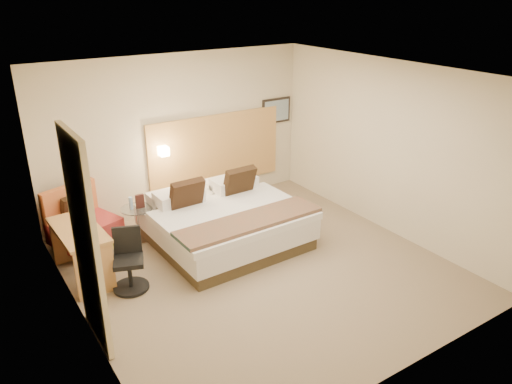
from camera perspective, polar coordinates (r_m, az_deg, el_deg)
floor at (r=7.15m, az=0.43°, el=-8.69°), size 4.80×5.00×0.02m
ceiling at (r=6.18m, az=0.51°, el=13.37°), size 4.80×5.00×0.02m
wall_back at (r=8.63m, az=-8.88°, el=6.55°), size 4.80×0.02×2.70m
wall_front at (r=4.86m, az=17.26°, el=-7.51°), size 4.80×0.02×2.70m
wall_left at (r=5.68m, az=-20.24°, el=-3.38°), size 0.02×5.00×2.70m
wall_right at (r=8.06m, az=14.93°, el=4.88°), size 0.02×5.00×2.70m
headboard_panel at (r=9.01m, az=-4.57°, el=4.78°), size 2.60×0.04×1.30m
art_frame at (r=9.55m, az=2.32°, el=9.29°), size 0.62×0.03×0.47m
art_canvas at (r=9.53m, az=2.39°, el=9.27°), size 0.54×0.01×0.39m
lamp_arm at (r=8.48m, az=-10.68°, el=4.72°), size 0.02×0.12×0.02m
lamp_shade at (r=8.43m, az=-10.52°, el=4.61°), size 0.15×0.15×0.15m
curtain at (r=5.52m, az=-18.92°, el=-5.46°), size 0.06×0.90×2.42m
bottle_a at (r=7.78m, az=-14.10°, el=-1.25°), size 0.06×0.06×0.20m
menu_folder at (r=7.79m, az=-13.13°, el=-1.03°), size 0.13×0.06×0.22m
bed at (r=7.69m, az=-3.66°, el=-3.36°), size 2.20×2.13×1.05m
lounge_chair at (r=7.98m, az=-19.30°, el=-3.45°), size 1.08×1.01×0.93m
side_table at (r=7.93m, az=-13.36°, el=-3.41°), size 0.53×0.53×0.55m
desk at (r=7.06m, az=-19.36°, el=-5.05°), size 0.58×1.19×0.73m
desk_chair at (r=6.75m, az=-14.30°, el=-8.06°), size 0.60×0.60×0.82m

